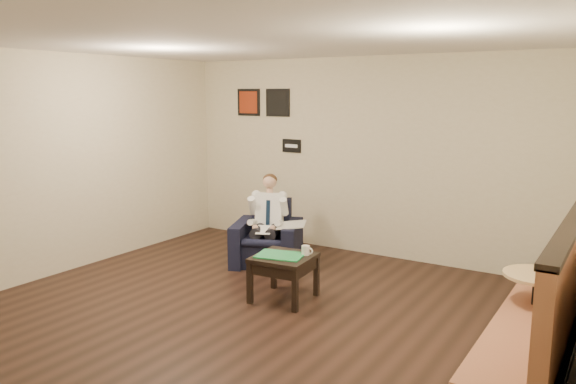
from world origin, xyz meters
The scene contains 17 objects.
ground centered at (0.00, 0.00, 0.00)m, with size 6.00×6.00×0.00m, color black.
wall_back centered at (0.00, 3.00, 1.40)m, with size 6.00×0.02×2.80m, color beige.
wall_left centered at (-3.00, 0.00, 1.40)m, with size 0.02×6.00×2.80m, color beige.
ceiling centered at (0.00, 0.00, 2.80)m, with size 6.00×6.00×0.02m, color white.
seating_sign centered at (-1.30, 2.98, 1.50)m, with size 0.32×0.02×0.20m, color black.
art_print_left centered at (-2.10, 2.98, 2.15)m, with size 0.42×0.03×0.42m, color #992D12.
art_print_right centered at (-1.55, 2.98, 2.15)m, with size 0.42×0.03×0.42m, color black.
armchair centered at (-0.97, 1.83, 0.42)m, with size 0.87×0.87×0.84m, color black.
seated_man centered at (-0.93, 1.73, 0.58)m, with size 0.55×0.82×1.15m, color white, non-canonical shape.
lap_papers centered at (-0.89, 1.64, 0.52)m, with size 0.19×0.27×0.01m, color white.
newspaper centered at (-0.61, 1.88, 0.57)m, with size 0.37×0.46×0.01m, color silver.
side_table centered at (-0.03, 0.79, 0.25)m, with size 0.62×0.62×0.51m, color black.
green_folder centered at (-0.07, 0.77, 0.52)m, with size 0.51×0.36×0.01m, color green.
coffee_mug centered at (0.16, 0.95, 0.56)m, with size 0.09×0.09×0.11m, color white.
smartphone centered at (0.00, 0.98, 0.51)m, with size 0.16×0.08×0.01m, color black.
banquette centered at (2.59, 0.41, 0.65)m, with size 0.60×2.52×1.29m, color #9D5D3D.
cafe_table centered at (2.55, 0.92, 0.36)m, with size 0.58×0.58×0.72m, color tan.
Camera 1 is at (3.22, -4.27, 2.29)m, focal length 35.00 mm.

